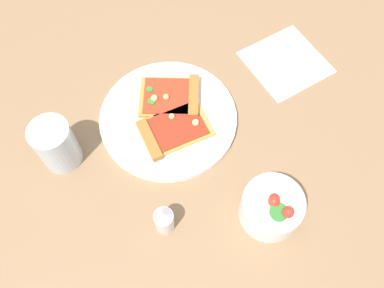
{
  "coord_description": "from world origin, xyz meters",
  "views": [
    {
      "loc": [
        0.3,
        -0.3,
        0.72
      ],
      "look_at": [
        0.07,
        -0.03,
        0.03
      ],
      "focal_mm": 38.57,
      "sensor_mm": 36.0,
      "label": 1
    }
  ],
  "objects": [
    {
      "name": "paper_napkin",
      "position": [
        0.09,
        0.27,
        0.0
      ],
      "size": [
        0.2,
        0.2,
        0.0
      ],
      "primitive_type": "cube",
      "rotation": [
        0.0,
        0.0,
        -0.32
      ],
      "color": "white",
      "rests_on": "ground_plane"
    },
    {
      "name": "soda_glass",
      "position": [
        -0.11,
        -0.2,
        0.05
      ],
      "size": [
        0.07,
        0.07,
        0.1
      ],
      "color": "silver",
      "rests_on": "ground_plane"
    },
    {
      "name": "pizza_slice_far",
      "position": [
        -0.03,
        0.03,
        0.02
      ],
      "size": [
        0.15,
        0.15,
        0.02
      ],
      "color": "gold",
      "rests_on": "plate"
    },
    {
      "name": "pepper_shaker",
      "position": [
        0.13,
        -0.17,
        0.03
      ],
      "size": [
        0.03,
        0.03,
        0.07
      ],
      "color": "silver",
      "rests_on": "ground_plane"
    },
    {
      "name": "plate",
      "position": [
        -0.01,
        -0.01,
        0.01
      ],
      "size": [
        0.28,
        0.28,
        0.01
      ],
      "primitive_type": "cylinder",
      "color": "white",
      "rests_on": "ground_plane"
    },
    {
      "name": "salad_bowl",
      "position": [
        0.26,
        -0.04,
        0.04
      ],
      "size": [
        0.11,
        0.11,
        0.08
      ],
      "color": "white",
      "rests_on": "ground_plane"
    },
    {
      "name": "ground_plane",
      "position": [
        0.0,
        0.0,
        0.0
      ],
      "size": [
        2.4,
        2.4,
        0.0
      ],
      "primitive_type": "plane",
      "color": "#93704C",
      "rests_on": "ground"
    },
    {
      "name": "pizza_slice_near",
      "position": [
        0.02,
        -0.03,
        0.02
      ],
      "size": [
        0.14,
        0.16,
        0.02
      ],
      "color": "gold",
      "rests_on": "plate"
    }
  ]
}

